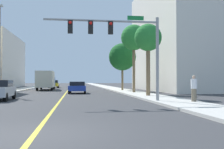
% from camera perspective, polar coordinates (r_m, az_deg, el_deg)
% --- Properties ---
extents(ground, '(192.00, 192.00, 0.00)m').
position_cam_1_polar(ground, '(49.61, -9.10, -2.96)').
color(ground, '#38383A').
extents(sidewalk_left, '(2.91, 168.00, 0.15)m').
position_cam_1_polar(sidewalk_left, '(50.35, -17.77, -2.81)').
color(sidewalk_left, beige).
rests_on(sidewalk_left, ground).
extents(sidewalk_right, '(2.91, 168.00, 0.15)m').
position_cam_1_polar(sidewalk_right, '(50.02, -0.36, -2.88)').
color(sidewalk_right, beige).
rests_on(sidewalk_right, ground).
extents(lane_marking_center, '(0.16, 144.00, 0.01)m').
position_cam_1_polar(lane_marking_center, '(49.61, -9.10, -2.96)').
color(lane_marking_center, yellow).
rests_on(lane_marking_center, ground).
extents(building_right_near, '(15.51, 22.66, 16.43)m').
position_cam_1_polar(building_right_near, '(43.32, 17.70, 7.74)').
color(building_right_near, silver).
rests_on(building_right_near, ground).
extents(traffic_signal_mast, '(7.54, 0.36, 5.61)m').
position_cam_1_polar(traffic_signal_mast, '(17.66, 1.63, 7.96)').
color(traffic_signal_mast, gray).
rests_on(traffic_signal_mast, sidewalk_right).
extents(street_lamp, '(0.56, 0.28, 9.16)m').
position_cam_1_polar(street_lamp, '(29.91, -22.88, 5.90)').
color(street_lamp, gray).
rests_on(street_lamp, sidewalk_left).
extents(palm_near, '(2.42, 2.42, 6.36)m').
position_cam_1_polar(palm_near, '(24.08, 7.70, 7.55)').
color(palm_near, brown).
rests_on(palm_near, sidewalk_right).
extents(palm_mid, '(2.92, 2.92, 7.68)m').
position_cam_1_polar(palm_mid, '(30.70, 4.68, 7.75)').
color(palm_mid, brown).
rests_on(palm_mid, sidewalk_right).
extents(palm_far, '(3.77, 3.77, 6.47)m').
position_cam_1_polar(palm_far, '(36.97, 2.24, 3.74)').
color(palm_far, brown).
rests_on(palm_far, sidewalk_right).
extents(car_blue, '(2.04, 3.99, 1.34)m').
position_cam_1_polar(car_blue, '(30.80, -7.42, -2.71)').
color(car_blue, '#1E389E').
rests_on(car_blue, ground).
extents(car_yellow, '(2.02, 4.60, 1.52)m').
position_cam_1_polar(car_yellow, '(54.29, -12.36, -1.97)').
color(car_yellow, gold).
rests_on(car_yellow, ground).
extents(delivery_truck, '(2.63, 8.66, 2.86)m').
position_cam_1_polar(delivery_truck, '(42.46, -13.94, -1.14)').
color(delivery_truck, '#194799').
rests_on(delivery_truck, ground).
extents(pedestrian, '(0.38, 0.38, 1.65)m').
position_cam_1_polar(pedestrian, '(17.73, 17.10, -2.86)').
color(pedestrian, '#726651').
rests_on(pedestrian, sidewalk_right).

